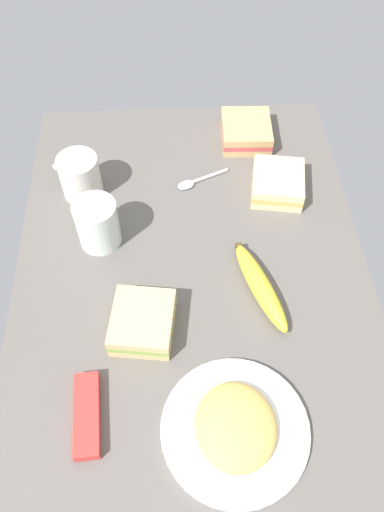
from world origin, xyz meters
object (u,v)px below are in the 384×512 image
plate_of_food (235,428)px  banana (260,286)px  spoon (194,182)px  snack_bar (87,415)px  sandwich_main (278,183)px  glass_of_milk (98,226)px  coffee_mug_black (80,176)px  sandwich_side (246,131)px  sandwich_extra (143,322)px

plate_of_food → banana: bearing=-16.4°
spoon → snack_bar: snack_bar is taller
sandwich_main → glass_of_milk: size_ratio=1.34×
banana → glass_of_milk: bearing=64.9°
coffee_mug_black → sandwich_side: bearing=-68.4°
coffee_mug_black → sandwich_extra: coffee_mug_black is taller
sandwich_side → glass_of_milk: 40.43cm
glass_of_milk → banana: 31.25cm
coffee_mug_black → sandwich_side: coffee_mug_black is taller
sandwich_extra → sandwich_main: bearing=-42.3°
coffee_mug_black → banana: 41.42cm
glass_of_milk → banana: bearing=-115.1°
snack_bar → plate_of_food: bearing=-102.2°
sandwich_extra → sandwich_side: bearing=-26.5°
sandwich_extra → glass_of_milk: 20.92cm
spoon → snack_bar: bearing=158.3°
glass_of_milk → banana: glass_of_milk is taller
plate_of_food → glass_of_milk: 42.71cm
sandwich_main → sandwich_side: (15.82, 4.39, 0.00)cm
plate_of_food → sandwich_side: size_ratio=1.81×
sandwich_side → sandwich_extra: size_ratio=0.98×
plate_of_food → snack_bar: plate_of_food is taller
sandwich_extra → spoon: (32.97, -10.43, -1.82)cm
glass_of_milk → spoon: bearing=-53.2°
banana → coffee_mug_black: bearing=51.4°
plate_of_food → snack_bar: (3.35, 21.71, -0.43)cm
sandwich_main → sandwich_side: same height
glass_of_milk → snack_bar: 33.75cm
sandwich_side → spoon: size_ratio=1.05×
banana → spoon: (26.91, 9.88, -1.38)cm
plate_of_food → sandwich_side: (63.26, -9.38, 0.77)cm
sandwich_extra → banana: bearing=-73.4°
coffee_mug_black → snack_bar: (-46.16, -3.62, -3.56)cm
sandwich_extra → snack_bar: bearing=149.7°
coffee_mug_black → sandwich_main: (-2.06, -39.10, -2.36)cm
sandwich_side → snack_bar: (-59.92, 31.10, -1.20)cm
sandwich_main → sandwich_side: 16.42cm
plate_of_food → spoon: bearing=3.3°
sandwich_side → spoon: sandwich_side is taller
sandwich_main → sandwich_extra: size_ratio=1.03×
plate_of_food → spoon: plate_of_food is taller
coffee_mug_black → spoon: 22.85cm
sandwich_side → glass_of_milk: glass_of_milk is taller
sandwich_main → sandwich_extra: bearing=137.7°
sandwich_side → snack_bar: sandwich_side is taller
sandwich_extra → banana: sandwich_extra is taller
coffee_mug_black → sandwich_main: coffee_mug_black is taller
plate_of_food → coffee_mug_black: coffee_mug_black is taller
snack_bar → coffee_mug_black: bearing=1.1°
coffee_mug_black → spoon: bearing=-87.1°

